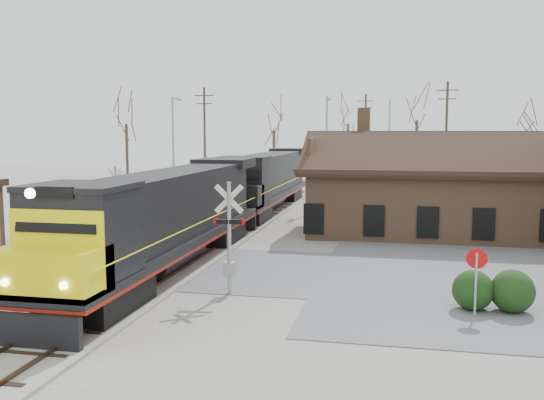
% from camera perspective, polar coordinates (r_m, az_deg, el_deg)
% --- Properties ---
extents(ground, '(140.00, 140.00, 0.00)m').
position_cam_1_polar(ground, '(29.51, -8.99, -6.15)').
color(ground, '#A8A398').
rests_on(ground, ground).
extents(road, '(60.00, 9.00, 0.03)m').
position_cam_1_polar(road, '(29.51, -8.99, -6.12)').
color(road, '#59595E').
rests_on(road, ground).
extents(track_main, '(3.40, 90.00, 0.24)m').
position_cam_1_polar(track_main, '(43.61, -1.97, -1.86)').
color(track_main, '#A8A398').
rests_on(track_main, ground).
extents(track_siding, '(3.40, 90.00, 0.24)m').
position_cam_1_polar(track_siding, '(44.89, -7.56, -1.67)').
color(track_siding, '#A8A398').
rests_on(track_siding, ground).
extents(depot, '(15.20, 9.31, 7.90)m').
position_cam_1_polar(depot, '(39.13, 14.23, 0.43)').
color(depot, '#91674B').
rests_on(depot, ground).
extents(locomotive_lead, '(3.20, 21.42, 4.76)m').
position_cam_1_polar(locomotive_lead, '(27.69, -10.18, -1.75)').
color(locomotive_lead, black).
rests_on(locomotive_lead, ground).
extents(locomotive_trailing, '(3.20, 21.42, 4.50)m').
position_cam_1_polar(locomotive_trailing, '(48.36, -0.50, 1.88)').
color(locomotive_trailing, black).
rests_on(locomotive_trailing, ground).
extents(crossbuck_near, '(1.27, 0.33, 4.47)m').
position_cam_1_polar(crossbuck_near, '(23.92, -4.04, -4.02)').
color(crossbuck_near, '#A5A8AD').
rests_on(crossbuck_near, ground).
extents(crossbuck_far, '(1.21, 0.53, 4.44)m').
position_cam_1_polar(crossbuck_far, '(35.80, -14.45, -0.70)').
color(crossbuck_far, '#A5A8AD').
rests_on(crossbuck_far, ground).
extents(do_not_enter_sign, '(0.71, 0.17, 2.41)m').
position_cam_1_polar(do_not_enter_sign, '(22.25, 18.68, -6.24)').
color(do_not_enter_sign, '#A5A8AD').
rests_on(do_not_enter_sign, ground).
extents(hedge_a, '(1.47, 1.47, 1.47)m').
position_cam_1_polar(hedge_a, '(23.18, 18.39, -8.06)').
color(hedge_a, black).
rests_on(hedge_a, ground).
extents(hedge_b, '(1.54, 1.54, 1.54)m').
position_cam_1_polar(hedge_b, '(23.35, 21.70, -7.99)').
color(hedge_b, black).
rests_on(hedge_b, ground).
extents(streetlight_a, '(0.25, 2.04, 9.18)m').
position_cam_1_polar(streetlight_a, '(50.41, -9.23, 4.98)').
color(streetlight_a, '#A5A8AD').
rests_on(streetlight_a, ground).
extents(streetlight_b, '(0.25, 2.04, 9.21)m').
position_cam_1_polar(streetlight_b, '(50.02, 5.17, 5.04)').
color(streetlight_b, '#A5A8AD').
rests_on(streetlight_b, ground).
extents(streetlight_c, '(0.25, 2.04, 9.44)m').
position_cam_1_polar(streetlight_c, '(59.87, 10.95, 5.31)').
color(streetlight_c, '#A5A8AD').
rests_on(streetlight_c, ground).
extents(utility_pole_a, '(2.00, 0.24, 10.68)m').
position_cam_1_polar(utility_pole_a, '(60.72, -6.35, 5.69)').
color(utility_pole_a, '#382D23').
rests_on(utility_pole_a, ground).
extents(utility_pole_b, '(2.00, 0.24, 10.69)m').
position_cam_1_polar(utility_pole_b, '(72.80, 8.76, 5.80)').
color(utility_pole_b, '#382D23').
rests_on(utility_pole_b, ground).
extents(utility_pole_c, '(2.00, 0.24, 10.96)m').
position_cam_1_polar(utility_pole_c, '(59.10, 16.06, 5.60)').
color(utility_pole_c, '#382D23').
rests_on(utility_pole_c, ground).
extents(tree_a, '(4.75, 4.75, 11.64)m').
position_cam_1_polar(tree_a, '(65.35, -13.59, 8.00)').
color(tree_a, '#382D23').
rests_on(tree_a, ground).
extents(tree_b, '(4.30, 4.30, 10.55)m').
position_cam_1_polar(tree_b, '(68.00, 0.18, 7.46)').
color(tree_b, '#382D23').
rests_on(tree_b, ground).
extents(tree_c, '(4.86, 4.86, 11.90)m').
position_cam_1_polar(tree_c, '(76.89, 7.17, 8.03)').
color(tree_c, '#382D23').
rests_on(tree_c, ground).
extents(tree_d, '(5.06, 5.06, 12.40)m').
position_cam_1_polar(tree_d, '(69.59, 13.50, 8.35)').
color(tree_d, '#382D23').
rests_on(tree_d, ground).
extents(tree_e, '(3.99, 3.99, 9.77)m').
position_cam_1_polar(tree_e, '(63.80, 22.88, 6.50)').
color(tree_e, '#382D23').
rests_on(tree_e, ground).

